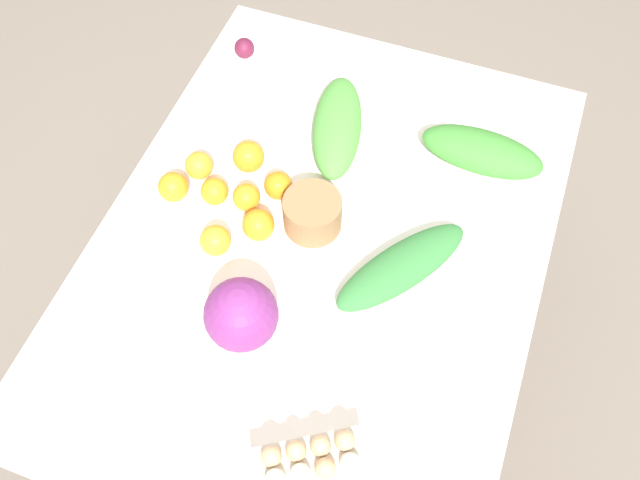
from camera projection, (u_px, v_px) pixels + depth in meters
The scene contains 17 objects.
ground_plane at pixel (320, 362), 2.36m from camera, with size 8.00×8.00×0.00m, color #70665B.
dining_table at pixel (320, 262), 1.79m from camera, with size 1.43×1.06×0.75m.
cabbage_purple at pixel (241, 315), 1.53m from camera, with size 0.16×0.16×0.16m, color #7A2D75.
egg_carton at pixel (311, 464), 1.40m from camera, with size 0.21×0.25×0.09m.
paper_bag at pixel (313, 213), 1.71m from camera, with size 0.14×0.14×0.09m, color olive.
greens_bunch_kale at pixel (402, 267), 1.65m from camera, with size 0.37×0.11×0.06m, color #337538.
greens_bunch_chard at pixel (337, 127), 1.86m from camera, with size 0.35×0.13×0.08m, color #4C933D.
greens_bunch_dandelion at pixel (482, 152), 1.81m from camera, with size 0.32×0.13×0.09m, color #3D8433.
beet_root at pixel (244, 48), 2.03m from camera, with size 0.06×0.06×0.06m, color #5B1933.
orange_0 at pixel (214, 191), 1.76m from camera, with size 0.07×0.07×0.07m, color orange.
orange_1 at pixel (278, 186), 1.77m from camera, with size 0.07×0.07×0.07m, color orange.
orange_2 at pixel (215, 240), 1.68m from camera, with size 0.07×0.07×0.07m, color orange.
orange_3 at pixel (248, 157), 1.81m from camera, with size 0.08×0.08×0.08m, color orange.
orange_4 at pixel (258, 225), 1.70m from camera, with size 0.08×0.08×0.08m, color orange.
orange_5 at pixel (199, 166), 1.80m from camera, with size 0.07×0.07×0.07m, color orange.
orange_6 at pixel (173, 187), 1.76m from camera, with size 0.08×0.08×0.08m, color orange.
orange_7 at pixel (247, 197), 1.75m from camera, with size 0.07×0.07×0.07m, color orange.
Camera 1 is at (0.84, 0.31, 2.22)m, focal length 40.00 mm.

